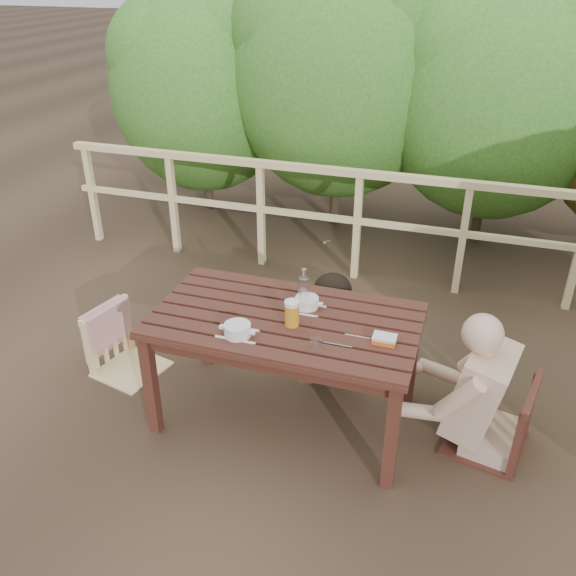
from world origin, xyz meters
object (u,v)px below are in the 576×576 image
(tumbler, at_px, (316,346))
(chair_left, at_px, (124,318))
(beer_glass, at_px, (292,314))
(butter_tub, at_px, (384,340))
(soup_far, at_px, (307,303))
(bottle, at_px, (304,290))
(table, at_px, (285,369))
(diner_right, at_px, (510,347))
(chair_right, at_px, (497,383))
(chair_far, at_px, (329,310))
(woman, at_px, (331,288))
(soup_near, at_px, (238,331))

(tumbler, bearing_deg, chair_left, 165.39)
(beer_glass, distance_m, butter_tub, 0.54)
(soup_far, bearing_deg, bottle, -116.90)
(table, bearing_deg, diner_right, 5.42)
(chair_left, relative_size, soup_far, 3.65)
(table, bearing_deg, beer_glass, -48.06)
(chair_right, bearing_deg, soup_far, -79.45)
(table, relative_size, tumbler, 20.37)
(butter_tub, bearing_deg, beer_glass, 179.17)
(chair_left, bearing_deg, table, -82.35)
(chair_far, xyz_separation_m, chair_right, (1.13, -0.56, 0.05))
(chair_left, distance_m, chair_far, 1.40)
(chair_far, xyz_separation_m, diner_right, (1.16, -0.56, 0.30))
(woman, bearing_deg, butter_tub, 103.67)
(beer_glass, bearing_deg, diner_right, 9.01)
(beer_glass, xyz_separation_m, butter_tub, (0.53, -0.01, -0.06))
(table, xyz_separation_m, chair_left, (-1.19, 0.11, 0.07))
(woman, relative_size, diner_right, 0.81)
(chair_left, xyz_separation_m, soup_far, (1.27, 0.04, 0.32))
(woman, xyz_separation_m, soup_near, (-0.29, -0.97, 0.19))
(table, xyz_separation_m, chair_far, (0.10, 0.68, 0.05))
(chair_right, xyz_separation_m, butter_tub, (-0.63, -0.20, 0.29))
(soup_far, bearing_deg, diner_right, -1.46)
(chair_right, height_order, beer_glass, chair_right)
(chair_left, relative_size, chair_right, 0.95)
(chair_left, bearing_deg, butter_tub, -83.26)
(woman, bearing_deg, soup_far, 70.11)
(chair_right, relative_size, beer_glass, 5.46)
(soup_near, bearing_deg, tumbler, -0.15)
(table, bearing_deg, soup_far, 59.92)
(beer_glass, xyz_separation_m, tumbler, (0.20, -0.20, -0.05))
(table, bearing_deg, bottle, 59.31)
(diner_right, xyz_separation_m, bottle, (-1.18, 0.01, 0.15))
(bottle, relative_size, tumbler, 3.66)
(beer_glass, relative_size, tumbler, 2.20)
(chair_far, relative_size, tumbler, 10.79)
(woman, xyz_separation_m, butter_tub, (0.50, -0.78, 0.17))
(table, relative_size, beer_glass, 9.27)
(tumbler, height_order, butter_tub, tumbler)
(chair_right, xyz_separation_m, bottle, (-1.15, 0.01, 0.40))
(diner_right, xyz_separation_m, soup_far, (-1.17, 0.03, 0.05))
(beer_glass, height_order, tumbler, beer_glass)
(chair_right, bearing_deg, tumbler, -56.05)
(diner_right, bearing_deg, beer_glass, 111.05)
(table, height_order, woman, woman)
(soup_near, xyz_separation_m, tumbler, (0.45, -0.00, -0.00))
(chair_far, relative_size, woman, 0.72)
(chair_right, distance_m, bottle, 1.22)
(table, relative_size, diner_right, 1.10)
(beer_glass, distance_m, bottle, 0.20)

